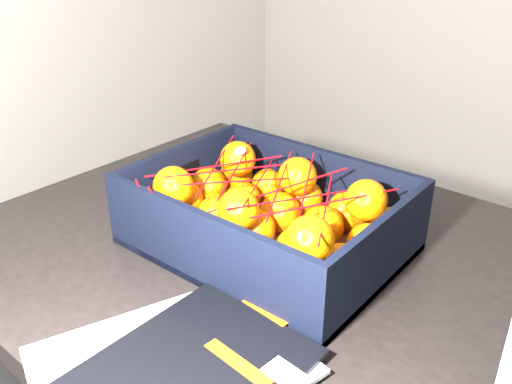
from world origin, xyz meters
The scene contains 5 objects.
table centered at (-0.30, 0.05, 0.65)m, with size 1.22×0.82×0.75m.
magazine_stack centered at (-0.32, -0.24, 0.76)m, with size 0.32×0.37×0.02m.
produce_crate centered at (-0.41, 0.06, 0.79)m, with size 0.41×0.31×0.12m.
clementine_heap centered at (-0.41, 0.06, 0.81)m, with size 0.40×0.29×0.12m.
mesh_net centered at (-0.42, 0.05, 0.86)m, with size 0.34×0.27×0.09m.
Camera 1 is at (0.06, -0.55, 1.23)m, focal length 38.26 mm.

